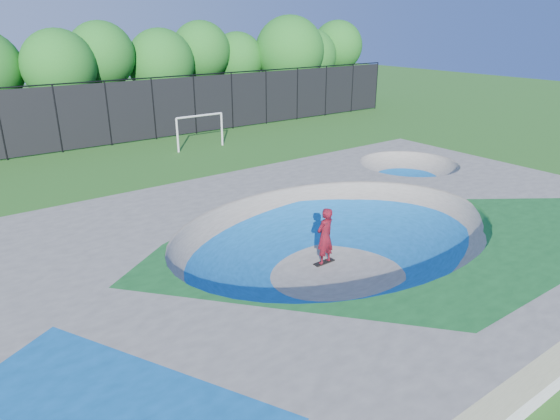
# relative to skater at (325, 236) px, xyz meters

# --- Properties ---
(ground) EXTENTS (120.00, 120.00, 0.00)m
(ground) POSITION_rel_skater_xyz_m (0.05, -0.53, -0.96)
(ground) COLOR #225A19
(ground) RESTS_ON ground
(skate_deck) EXTENTS (22.00, 14.00, 1.50)m
(skate_deck) POSITION_rel_skater_xyz_m (0.05, -0.53, -0.21)
(skate_deck) COLOR gray
(skate_deck) RESTS_ON ground
(skater) EXTENTS (0.76, 0.57, 1.92)m
(skater) POSITION_rel_skater_xyz_m (0.00, 0.00, 0.00)
(skater) COLOR #AC0D22
(skater) RESTS_ON ground
(skateboard) EXTENTS (0.78, 0.24, 0.05)m
(skateboard) POSITION_rel_skater_xyz_m (0.00, 0.00, -0.93)
(skateboard) COLOR black
(skateboard) RESTS_ON ground
(soccer_goal) EXTENTS (3.17, 0.12, 2.09)m
(soccer_goal) POSITION_rel_skater_xyz_m (4.23, 16.37, 0.49)
(soccer_goal) COLOR silver
(soccer_goal) RESTS_ON ground
(fence) EXTENTS (48.09, 0.09, 4.04)m
(fence) POSITION_rel_skater_xyz_m (0.05, 20.47, 1.14)
(fence) COLOR black
(fence) RESTS_ON ground
(treeline) EXTENTS (52.24, 7.50, 8.29)m
(treeline) POSITION_rel_skater_xyz_m (1.05, 25.44, 3.98)
(treeline) COLOR #3F301F
(treeline) RESTS_ON ground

